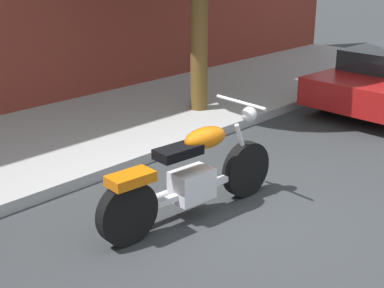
% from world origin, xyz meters
% --- Properties ---
extents(ground_plane, '(60.00, 60.00, 0.00)m').
position_xyz_m(ground_plane, '(0.00, 0.00, 0.00)').
color(ground_plane, '#303335').
extents(sidewalk, '(18.15, 2.97, 0.14)m').
position_xyz_m(sidewalk, '(0.00, 3.25, 0.07)').
color(sidewalk, '#9D9D9D').
rests_on(sidewalk, ground).
extents(motorcycle, '(2.25, 0.70, 1.13)m').
position_xyz_m(motorcycle, '(-0.42, 0.34, 0.46)').
color(motorcycle, black).
rests_on(motorcycle, ground).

